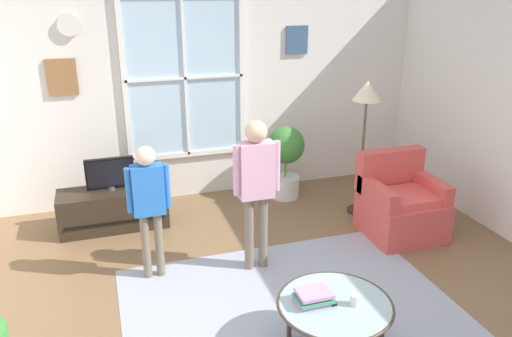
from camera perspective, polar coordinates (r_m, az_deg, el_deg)
ground_plane at (r=4.21m, az=4.84°, el=-17.32°), size 5.88×6.30×0.02m
back_wall at (r=6.22m, az=-5.27°, el=9.04°), size 5.28×0.17×2.67m
area_rug at (r=4.25m, az=4.70°, el=-16.67°), size 2.73×2.39×0.01m
tv_stand at (r=5.76m, az=-15.87°, el=-4.40°), size 1.16×0.46×0.44m
television at (r=5.60m, az=-16.27°, el=-0.56°), size 0.51×0.08×0.37m
armchair at (r=5.59m, az=16.06°, el=-4.02°), size 0.76×0.74×0.87m
coffee_table at (r=3.75m, az=8.95°, el=-15.16°), size 0.84×0.84×0.43m
book_stack at (r=3.69m, az=6.61°, el=-14.30°), size 0.27×0.19×0.10m
cup at (r=3.72m, az=11.18°, el=-14.44°), size 0.07×0.07×0.08m
remote_near_books at (r=3.74m, az=8.40°, el=-14.52°), size 0.05×0.14×0.02m
person_blue_shirt at (r=4.50m, az=-12.10°, el=-3.24°), size 0.38×0.17×1.27m
person_pink_shirt at (r=4.50m, az=0.02°, el=-1.19°), size 0.44×0.20×1.45m
potted_plant_by_window at (r=6.22m, az=3.39°, el=1.42°), size 0.46×0.46×0.92m
floor_lamp at (r=5.70m, az=12.42°, el=7.16°), size 0.32×0.32×1.56m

